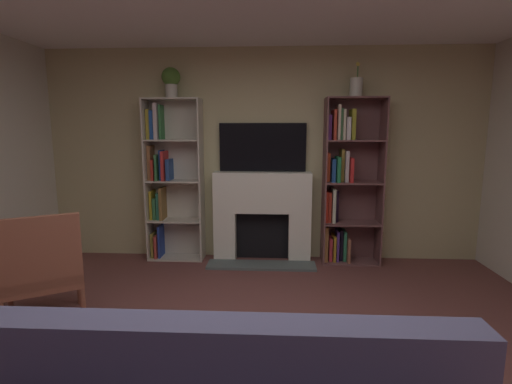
% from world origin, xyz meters
% --- Properties ---
extents(wall_back_accent, '(5.54, 0.06, 2.62)m').
position_xyz_m(wall_back_accent, '(0.00, 2.66, 1.31)').
color(wall_back_accent, tan).
rests_on(wall_back_accent, ground_plane).
extents(fireplace, '(1.31, 0.55, 1.12)m').
position_xyz_m(fireplace, '(0.00, 2.50, 0.60)').
color(fireplace, white).
rests_on(fireplace, ground_plane).
extents(tv, '(1.07, 0.06, 0.59)m').
position_xyz_m(tv, '(0.00, 2.60, 1.42)').
color(tv, black).
rests_on(tv, fireplace).
extents(bookshelf_left, '(0.69, 0.29, 2.01)m').
position_xyz_m(bookshelf_left, '(-1.18, 2.52, 1.02)').
color(bookshelf_left, beige).
rests_on(bookshelf_left, ground_plane).
extents(bookshelf_right, '(0.69, 0.34, 2.01)m').
position_xyz_m(bookshelf_right, '(1.01, 2.51, 0.98)').
color(bookshelf_right, brown).
rests_on(bookshelf_right, ground_plane).
extents(potted_plant, '(0.22, 0.22, 0.36)m').
position_xyz_m(potted_plant, '(-1.09, 2.48, 2.22)').
color(potted_plant, beige).
rests_on(potted_plant, bookshelf_left).
extents(vase_with_flowers, '(0.15, 0.15, 0.40)m').
position_xyz_m(vase_with_flowers, '(1.09, 2.48, 2.12)').
color(vase_with_flowers, beige).
rests_on(vase_with_flowers, bookshelf_right).
extents(armchair, '(0.82, 0.82, 0.99)m').
position_xyz_m(armchair, '(-1.73, 0.70, 0.50)').
color(armchair, brown).
rests_on(armchair, ground_plane).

